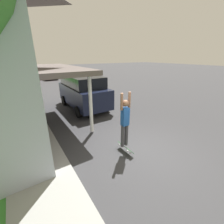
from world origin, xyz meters
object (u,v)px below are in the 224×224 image
Objects in this scene: skateboarder at (125,120)px; skateboard at (125,148)px; car_down_street at (49,74)px; suv_parked at (83,91)px.

skateboarder reaches higher than skateboard.
skateboarder is at bearing -95.01° from car_down_street.
suv_parked reaches higher than car_down_street.
car_down_street reaches higher than skateboard.
suv_parked is at bearing -93.69° from car_down_street.
car_down_street is 21.83m from skateboarder.
suv_parked is at bearing 81.42° from skateboarder.
skateboarder reaches higher than suv_parked.
suv_parked is 2.31× the size of skateboarder.
skateboarder is at bearing -160.48° from skateboard.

